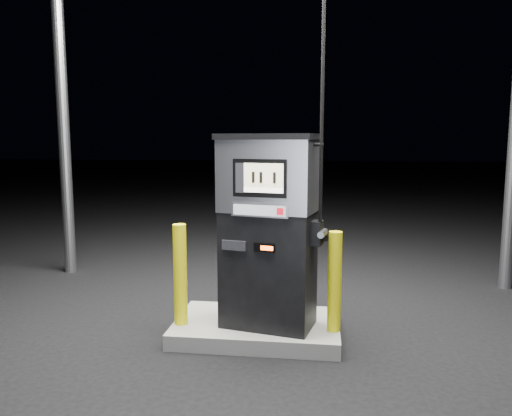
# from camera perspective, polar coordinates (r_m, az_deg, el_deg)

# --- Properties ---
(ground) EXTENTS (80.00, 80.00, 0.00)m
(ground) POSITION_cam_1_polar(r_m,az_deg,el_deg) (5.08, 0.12, -14.31)
(ground) COLOR black
(ground) RESTS_ON ground
(pump_island) EXTENTS (1.60, 1.00, 0.15)m
(pump_island) POSITION_cam_1_polar(r_m,az_deg,el_deg) (5.05, 0.13, -13.52)
(pump_island) COLOR slate
(pump_island) RESTS_ON ground
(fuel_dispenser) EXTENTS (1.05, 0.71, 3.77)m
(fuel_dispenser) POSITION_cam_1_polar(r_m,az_deg,el_deg) (4.66, 1.47, -2.45)
(fuel_dispenser) COLOR black
(fuel_dispenser) RESTS_ON pump_island
(bollard_left) EXTENTS (0.17, 0.17, 0.97)m
(bollard_left) POSITION_cam_1_polar(r_m,az_deg,el_deg) (4.85, -8.66, -7.53)
(bollard_left) COLOR yellow
(bollard_left) RESTS_ON pump_island
(bollard_right) EXTENTS (0.16, 0.16, 0.94)m
(bollard_right) POSITION_cam_1_polar(r_m,az_deg,el_deg) (4.69, 8.97, -8.31)
(bollard_right) COLOR yellow
(bollard_right) RESTS_ON pump_island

